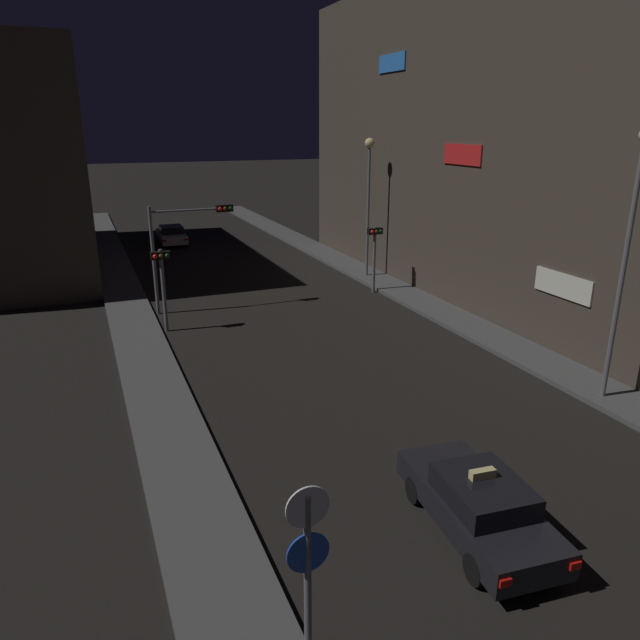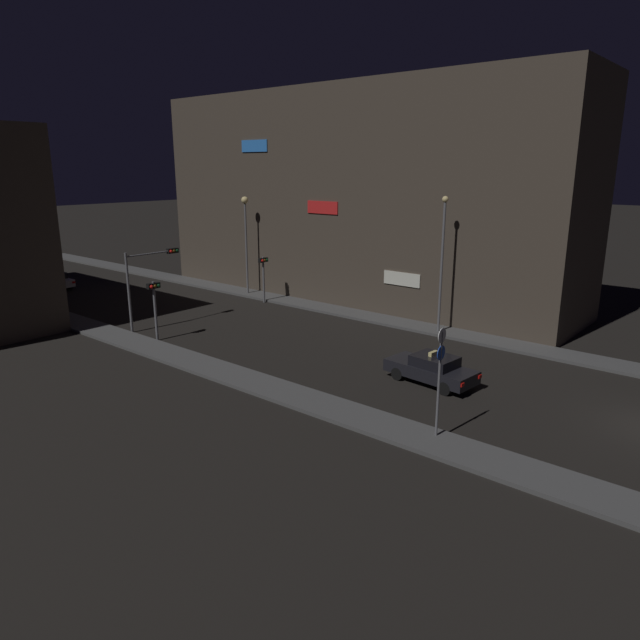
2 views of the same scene
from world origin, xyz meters
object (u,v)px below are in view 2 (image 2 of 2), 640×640
(traffic_light_left_kerb, at_px, (155,298))
(sign_pole_left, at_px, (440,372))
(traffic_light_overhead, at_px, (148,272))
(taxi, at_px, (432,369))
(far_car, at_px, (53,280))
(traffic_light_right_kerb, at_px, (264,270))
(street_lamp_far_block, at_px, (246,226))
(street_lamp_near_block, at_px, (442,255))

(traffic_light_left_kerb, distance_m, sign_pole_left, 19.28)
(sign_pole_left, bearing_deg, traffic_light_overhead, 83.90)
(taxi, bearing_deg, far_car, 91.59)
(traffic_light_right_kerb, bearing_deg, street_lamp_far_block, 70.31)
(traffic_light_left_kerb, bearing_deg, traffic_light_overhead, 61.00)
(taxi, bearing_deg, traffic_light_right_kerb, 69.36)
(sign_pole_left, bearing_deg, street_lamp_near_block, 28.29)
(traffic_light_overhead, distance_m, street_lamp_far_block, 11.20)
(taxi, relative_size, traffic_light_overhead, 0.91)
(far_car, relative_size, sign_pole_left, 1.05)
(taxi, bearing_deg, street_lamp_near_block, 26.39)
(traffic_light_left_kerb, bearing_deg, sign_pole_left, -92.53)
(taxi, height_order, street_lamp_near_block, street_lamp_near_block)
(traffic_light_overhead, height_order, traffic_light_left_kerb, traffic_light_overhead)
(far_car, bearing_deg, traffic_light_right_kerb, -65.80)
(traffic_light_left_kerb, distance_m, traffic_light_right_kerb, 11.40)
(sign_pole_left, bearing_deg, taxi, 31.07)
(far_car, height_order, traffic_light_left_kerb, traffic_light_left_kerb)
(street_lamp_near_block, bearing_deg, sign_pole_left, -151.71)
(sign_pole_left, bearing_deg, street_lamp_far_block, 61.76)
(taxi, bearing_deg, street_lamp_far_block, 69.49)
(street_lamp_far_block, bearing_deg, sign_pole_left, -118.24)
(taxi, distance_m, sign_pole_left, 6.33)
(traffic_light_right_kerb, relative_size, street_lamp_far_block, 0.46)
(taxi, distance_m, street_lamp_far_block, 23.27)
(taxi, xyz_separation_m, traffic_light_overhead, (-2.79, 18.86, 2.93))
(traffic_light_overhead, height_order, street_lamp_far_block, street_lamp_far_block)
(traffic_light_right_kerb, bearing_deg, street_lamp_near_block, -86.36)
(taxi, height_order, traffic_light_left_kerb, traffic_light_left_kerb)
(far_car, bearing_deg, taxi, -88.41)
(far_car, relative_size, traffic_light_right_kerb, 1.26)
(far_car, xyz_separation_m, traffic_light_overhead, (-1.79, -17.07, 2.93))
(traffic_light_overhead, relative_size, sign_pole_left, 1.18)
(traffic_light_left_kerb, xyz_separation_m, sign_pole_left, (-0.85, -19.26, 0.16))
(traffic_light_right_kerb, height_order, sign_pole_left, sign_pole_left)
(far_car, height_order, street_lamp_far_block, street_lamp_far_block)
(far_car, bearing_deg, traffic_light_overhead, -95.98)
(far_car, distance_m, street_lamp_far_block, 17.83)
(traffic_light_right_kerb, bearing_deg, traffic_light_left_kerb, -169.00)
(traffic_light_overhead, distance_m, sign_pole_left, 22.10)
(traffic_light_left_kerb, distance_m, street_lamp_far_block, 13.63)
(far_car, relative_size, street_lamp_far_block, 0.58)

